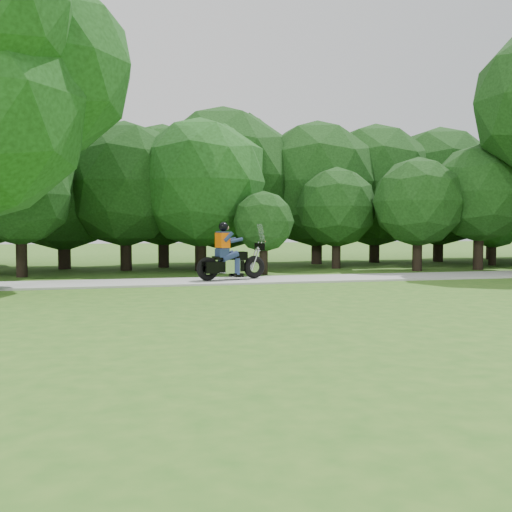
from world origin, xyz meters
name	(u,v)px	position (x,y,z in m)	size (l,w,h in m)	color
ground	(473,316)	(0.00, 0.00, 0.00)	(100.00, 100.00, 0.00)	#2F621C
walkway	(327,278)	(0.00, 8.00, 0.03)	(60.00, 2.20, 0.06)	#A7A7A2
tree_line	(287,186)	(0.65, 14.72, 3.54)	(38.91, 11.73, 7.13)	black
touring_motorcycle	(227,259)	(-3.36, 7.97, 0.73)	(2.37, 1.15, 1.83)	black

